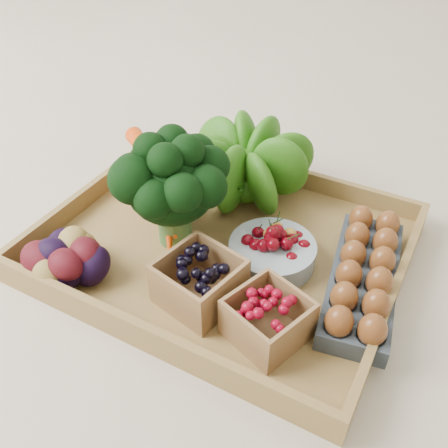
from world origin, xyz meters
The scene contains 10 objects.
ground centered at (0.00, 0.00, 0.00)m, with size 4.00×4.00×0.00m, color beige.
tray centered at (0.00, 0.00, 0.01)m, with size 0.55×0.45×0.01m, color olive.
carrots centered at (-0.15, 0.06, 0.04)m, with size 0.23×0.17×0.06m, color #DE4108, non-canonical shape.
lettuce centered at (-0.03, 0.14, 0.09)m, with size 0.15×0.15×0.15m, color #17510C.
broccoli centered at (-0.08, -0.02, 0.09)m, with size 0.18×0.18×0.14m, color black, non-canonical shape.
cherry_bowl centered at (0.08, 0.00, 0.03)m, with size 0.14×0.14×0.04m, color #8C9EA5.
egg_carton centered at (0.22, 0.01, 0.03)m, with size 0.09×0.27×0.03m, color #353D44.
potatoes centered at (-0.17, -0.16, 0.06)m, with size 0.15×0.15×0.09m, color #3B090F, non-canonical shape.
punnet_blackberry centered at (0.02, -0.12, 0.05)m, with size 0.10×0.10×0.07m, color black.
punnet_raspberry centered at (0.14, -0.13, 0.05)m, with size 0.09×0.09×0.06m, color maroon.
Camera 1 is at (0.29, -0.53, 0.55)m, focal length 40.00 mm.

